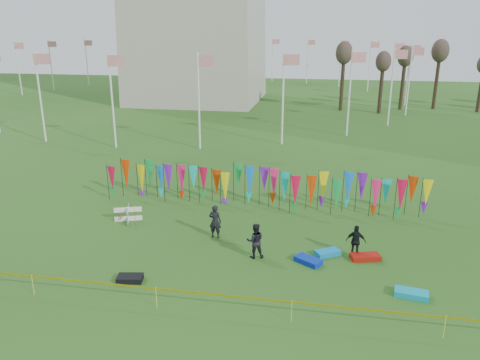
% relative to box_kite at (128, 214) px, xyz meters
% --- Properties ---
extents(ground, '(160.00, 160.00, 0.00)m').
position_rel_box_kite_xyz_m(ground, '(6.44, -4.93, -0.41)').
color(ground, '#1E4914').
rests_on(ground, ground).
extents(flagpole_ring, '(57.40, 56.16, 8.00)m').
position_rel_box_kite_xyz_m(flagpole_ring, '(-7.56, 43.07, 3.59)').
color(flagpole_ring, silver).
rests_on(flagpole_ring, ground).
extents(banner_row, '(18.64, 0.64, 2.20)m').
position_rel_box_kite_xyz_m(banner_row, '(6.72, 3.43, 0.91)').
color(banner_row, black).
rests_on(banner_row, ground).
extents(caution_tape_near, '(26.00, 0.02, 0.90)m').
position_rel_box_kite_xyz_m(caution_tape_near, '(6.22, -7.52, 0.37)').
color(caution_tape_near, '#E3DA04').
rests_on(caution_tape_near, ground).
extents(box_kite, '(0.74, 0.74, 0.82)m').
position_rel_box_kite_xyz_m(box_kite, '(0.00, 0.00, 0.00)').
color(box_kite, red).
rests_on(box_kite, ground).
extents(person_left, '(0.66, 0.51, 1.70)m').
position_rel_box_kite_xyz_m(person_left, '(5.04, -1.13, 0.44)').
color(person_left, black).
rests_on(person_left, ground).
extents(person_mid, '(0.89, 0.66, 1.63)m').
position_rel_box_kite_xyz_m(person_mid, '(7.29, -2.88, 0.41)').
color(person_mid, black).
rests_on(person_mid, ground).
extents(person_right, '(0.93, 0.58, 1.51)m').
position_rel_box_kite_xyz_m(person_right, '(11.74, -1.98, 0.35)').
color(person_right, black).
rests_on(person_right, ground).
extents(kite_bag_turquoise, '(1.26, 1.07, 0.23)m').
position_rel_box_kite_xyz_m(kite_bag_turquoise, '(10.52, -2.08, -0.30)').
color(kite_bag_turquoise, '#0D84CE').
rests_on(kite_bag_turquoise, ground).
extents(kite_bag_blue, '(1.31, 1.15, 0.24)m').
position_rel_box_kite_xyz_m(kite_bag_blue, '(9.68, -3.01, -0.29)').
color(kite_bag_blue, '#0A2CB2').
rests_on(kite_bag_blue, ground).
extents(kite_bag_red, '(1.41, 0.92, 0.24)m').
position_rel_box_kite_xyz_m(kite_bag_red, '(12.19, -2.21, -0.29)').
color(kite_bag_red, '#AC150B').
rests_on(kite_bag_red, ground).
extents(kite_bag_black, '(1.11, 0.76, 0.24)m').
position_rel_box_kite_xyz_m(kite_bag_black, '(2.56, -5.86, -0.29)').
color(kite_bag_black, black).
rests_on(kite_bag_black, ground).
extents(kite_bag_teal, '(1.34, 0.80, 0.24)m').
position_rel_box_kite_xyz_m(kite_bag_teal, '(13.71, -5.01, -0.29)').
color(kite_bag_teal, '#0DA2C1').
rests_on(kite_bag_teal, ground).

